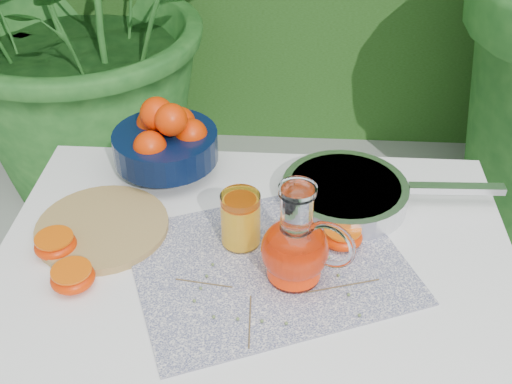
# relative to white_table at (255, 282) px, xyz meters

# --- Properties ---
(white_table) EXTENTS (1.00, 0.70, 0.75)m
(white_table) POSITION_rel_white_table_xyz_m (0.00, 0.00, 0.00)
(white_table) COLOR white
(white_table) RESTS_ON ground
(placemat) EXTENTS (0.61, 0.55, 0.00)m
(placemat) POSITION_rel_white_table_xyz_m (0.03, -0.03, 0.08)
(placemat) COLOR #0C1444
(placemat) RESTS_ON white_table
(cutting_board) EXTENTS (0.32, 0.32, 0.02)m
(cutting_board) POSITION_rel_white_table_xyz_m (-0.31, 0.04, 0.09)
(cutting_board) COLOR #9C7E46
(cutting_board) RESTS_ON white_table
(fruit_bowl) EXTENTS (0.30, 0.30, 0.18)m
(fruit_bowl) POSITION_rel_white_table_xyz_m (-0.21, 0.26, 0.17)
(fruit_bowl) COLOR black
(fruit_bowl) RESTS_ON white_table
(juice_pitcher) EXTENTS (0.19, 0.16, 0.20)m
(juice_pitcher) POSITION_rel_white_table_xyz_m (0.08, -0.06, 0.16)
(juice_pitcher) COLOR white
(juice_pitcher) RESTS_ON white_table
(juice_tumbler) EXTENTS (0.10, 0.10, 0.11)m
(juice_tumbler) POSITION_rel_white_table_xyz_m (-0.03, 0.02, 0.14)
(juice_tumbler) COLOR white
(juice_tumbler) RESTS_ON white_table
(saute_pan) EXTENTS (0.47, 0.27, 0.05)m
(saute_pan) POSITION_rel_white_table_xyz_m (0.18, 0.17, 0.11)
(saute_pan) COLOR silver
(saute_pan) RESTS_ON white_table
(orange_halves) EXTENTS (0.66, 0.25, 0.04)m
(orange_halves) POSITION_rel_white_table_xyz_m (-0.18, -0.03, 0.10)
(orange_halves) COLOR #F32602
(orange_halves) RESTS_ON white_table
(thyme_sprigs) EXTENTS (0.37, 0.23, 0.01)m
(thyme_sprigs) POSITION_rel_white_table_xyz_m (0.03, -0.12, 0.09)
(thyme_sprigs) COLOR brown
(thyme_sprigs) RESTS_ON white_table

